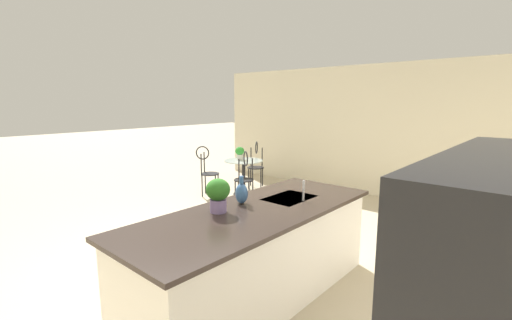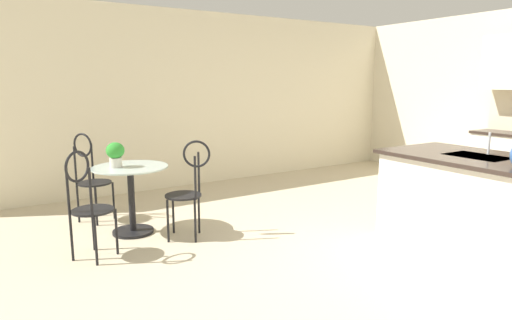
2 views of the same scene
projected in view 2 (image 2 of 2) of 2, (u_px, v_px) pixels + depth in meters
The scene contains 8 objects.
ground_plane at pixel (438, 274), 3.75m from camera, with size 40.00×40.00×0.00m, color beige.
wall_left_window at pixel (213, 99), 7.06m from camera, with size 0.12×7.80×2.70m, color beige.
bistro_table at pixel (131, 193), 4.71m from camera, with size 0.80×0.80×0.74m.
chair_near_window at pixel (90, 173), 5.13m from camera, with size 0.53×0.53×1.04m.
chair_by_island at pixel (87, 200), 3.97m from camera, with size 0.53×0.53×1.04m.
chair_toward_desk at pixel (188, 185), 4.54m from camera, with size 0.52×0.52×1.04m.
sink_faucet at pixel (489, 143), 4.32m from camera, with size 0.02×0.02×0.22m, color #B2B5BA.
potted_plant_on_table at pixel (115, 153), 4.59m from camera, with size 0.19×0.19×0.27m.
Camera 2 is at (2.15, -3.20, 1.64)m, focal length 30.68 mm.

